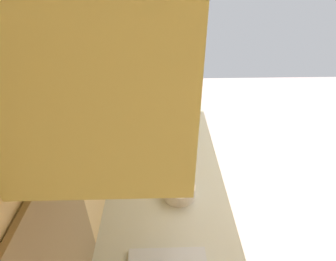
{
  "coord_description": "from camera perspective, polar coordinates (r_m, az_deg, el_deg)",
  "views": [
    {
      "loc": [
        -1.65,
        1.2,
        1.95
      ],
      "look_at": [
        -0.63,
        1.17,
        1.26
      ],
      "focal_mm": 27.53,
      "sensor_mm": 36.0,
      "label": 1
    }
  ],
  "objects": [
    {
      "name": "ground_plane",
      "position": [
        2.83,
        24.9,
        -13.91
      ],
      "size": [
        6.08,
        6.08,
        0.0
      ],
      "primitive_type": "plane",
      "color": "beige"
    },
    {
      "name": "wall_back",
      "position": [
        1.78,
        -13.59,
        14.35
      ],
      "size": [
        3.92,
        0.12,
        2.76
      ],
      "primitive_type": "cube",
      "color": "#ECC47E",
      "rests_on": "ground_plane"
    },
    {
      "name": "counter_run",
      "position": [
        1.97,
        -0.68,
        -15.61
      ],
      "size": [
        3.04,
        0.66,
        0.91
      ],
      "color": "#E6DC7F",
      "rests_on": "ground_plane"
    },
    {
      "name": "oven_range",
      "position": [
        3.47,
        -0.87,
        8.68
      ],
      "size": [
        0.69,
        0.68,
        1.09
      ],
      "color": "black",
      "rests_on": "ground_plane"
    },
    {
      "name": "microwave",
      "position": [
        2.45,
        -1.63,
        12.43
      ],
      "size": [
        0.48,
        0.38,
        0.29
      ],
      "color": "#B7BABF",
      "rests_on": "counter_run"
    },
    {
      "name": "bowl",
      "position": [
        1.38,
        2.46,
        -12.97
      ],
      "size": [
        0.17,
        0.17,
        0.07
      ],
      "color": "silver",
      "rests_on": "counter_run"
    }
  ]
}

